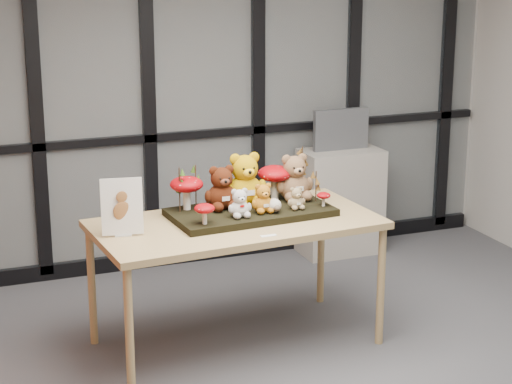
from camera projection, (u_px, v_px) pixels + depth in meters
name	position (u px, v px, depth m)	size (l,w,h in m)	color
room_shell	(349.00, 107.00, 4.93)	(5.00, 5.00, 5.00)	#B5B2AB
glass_partition	(204.00, 87.00, 7.21)	(4.90, 0.06, 2.78)	#2D383F
display_table	(236.00, 231.00, 5.83)	(1.83, 1.01, 0.83)	tan
diorama_tray	(251.00, 212.00, 5.92)	(1.02, 0.51, 0.04)	black
bear_pooh_yellow	(245.00, 176.00, 5.95)	(0.29, 0.26, 0.38)	#C49105
bear_brown_medium	(222.00, 185.00, 5.88)	(0.24, 0.21, 0.31)	#3F1608
bear_tan_back	(294.00, 174.00, 6.09)	(0.26, 0.23, 0.34)	brown
bear_small_yellow	(263.00, 196.00, 5.82)	(0.16, 0.14, 0.21)	#B96C15
bear_white_bow	(239.00, 201.00, 5.72)	(0.15, 0.14, 0.20)	silver
bear_beige_small	(296.00, 197.00, 5.89)	(0.12, 0.11, 0.16)	#9D845B
plush_cream_hedgehog	(274.00, 205.00, 5.83)	(0.07, 0.07, 0.10)	beige
mushroom_back_left	(187.00, 191.00, 5.87)	(0.21, 0.21, 0.24)	#8F0409
mushroom_back_right	(275.00, 181.00, 6.10)	(0.23, 0.23, 0.25)	#8F0409
mushroom_front_left	(205.00, 213.00, 5.58)	(0.13, 0.13, 0.14)	#8F0409
mushroom_front_right	(324.00, 198.00, 5.96)	(0.09, 0.09, 0.10)	#8F0409
sprig_green_far_left	(180.00, 190.00, 5.81)	(0.05, 0.05, 0.29)	#1F3A0D
sprig_green_mid_left	(196.00, 186.00, 5.91)	(0.05, 0.05, 0.28)	#1F3A0D
sprig_dry_far_right	(302.00, 172.00, 6.14)	(0.05, 0.05, 0.34)	brown
sprig_dry_mid_right	(316.00, 186.00, 6.05)	(0.05, 0.05, 0.20)	brown
sprig_green_centre	(228.00, 184.00, 6.02)	(0.05, 0.05, 0.25)	#1F3A0D
sign_holder	(122.00, 209.00, 5.48)	(0.25, 0.09, 0.35)	silver
label_card	(269.00, 236.00, 5.52)	(0.10, 0.03, 0.00)	white
cabinet	(340.00, 202.00, 7.65)	(0.66, 0.38, 0.87)	#A69F94
monitor	(341.00, 129.00, 7.51)	(0.47, 0.05, 0.34)	#515459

